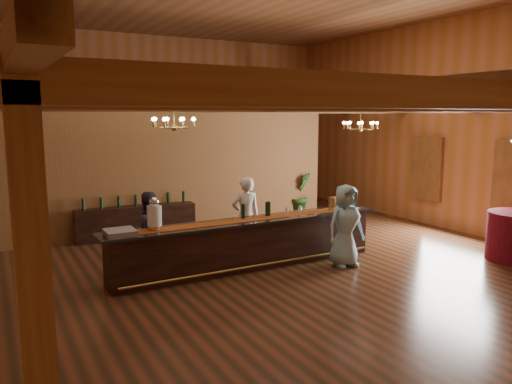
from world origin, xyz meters
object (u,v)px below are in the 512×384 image
backbar_shelf (137,222)px  floor_plant (300,195)px  raffle_drum (336,202)px  staff_second (148,232)px  bartender (246,216)px  chandelier_left (174,122)px  beverage_dispenser (154,214)px  chandelier_right (360,125)px  guest (346,226)px  tasting_bar (249,243)px

backbar_shelf → floor_plant: (5.01, 0.31, 0.26)m
raffle_drum → staff_second: (-3.94, 0.75, -0.37)m
backbar_shelf → bartender: bartender is taller
chandelier_left → bartender: bearing=20.3°
beverage_dispenser → chandelier_right: chandelier_right is taller
floor_plant → raffle_drum: bearing=-112.7°
guest → bartender: bearing=133.3°
beverage_dispenser → staff_second: beverage_dispenser is taller
guest → floor_plant: (1.94, 4.57, -0.17)m
beverage_dispenser → chandelier_left: chandelier_left is taller
beverage_dispenser → floor_plant: bearing=33.8°
raffle_drum → chandelier_right: 2.10m
chandelier_right → floor_plant: bearing=82.4°
chandelier_right → staff_second: size_ratio=0.51×
raffle_drum → tasting_bar: bearing=179.9°
tasting_bar → guest: guest is taller
tasting_bar → chandelier_left: (-1.43, 0.17, 2.39)m
chandelier_left → guest: chandelier_left is taller
backbar_shelf → chandelier_right: size_ratio=3.58×
beverage_dispenser → guest: bearing=-12.8°
tasting_bar → backbar_shelf: bearing=109.8°
raffle_drum → chandelier_left: chandelier_left is taller
chandelier_right → staff_second: chandelier_right is taller
tasting_bar → raffle_drum: 2.23m
backbar_shelf → floor_plant: floor_plant is taller
chandelier_right → staff_second: 5.47m
tasting_bar → staff_second: staff_second is taller
bartender → staff_second: 2.18m
chandelier_left → bartender: (1.79, 0.66, -2.03)m
chandelier_right → floor_plant: chandelier_right is taller
raffle_drum → backbar_shelf: bearing=135.0°
bartender → guest: bartender is taller
chandelier_left → bartender: 2.78m
beverage_dispenser → floor_plant: 6.75m
raffle_drum → chandelier_left: size_ratio=0.42×
bartender → backbar_shelf: bearing=-47.3°
beverage_dispenser → chandelier_left: bearing=19.2°
staff_second → guest: size_ratio=0.94×
tasting_bar → guest: size_ratio=3.53×
floor_plant → backbar_shelf: bearing=-176.5°
raffle_drum → chandelier_right: chandelier_right is taller
raffle_drum → beverage_dispenser: bearing=179.8°
guest → floor_plant: size_ratio=1.26×
backbar_shelf → bartender: bearing=-50.9°
tasting_bar → raffle_drum: raffle_drum is taller
backbar_shelf → tasting_bar: bearing=-62.8°
chandelier_right → backbar_shelf: bearing=148.6°
bartender → beverage_dispenser: bearing=30.1°
raffle_drum → guest: (-0.38, -0.82, -0.32)m
floor_plant → tasting_bar: bearing=-134.6°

